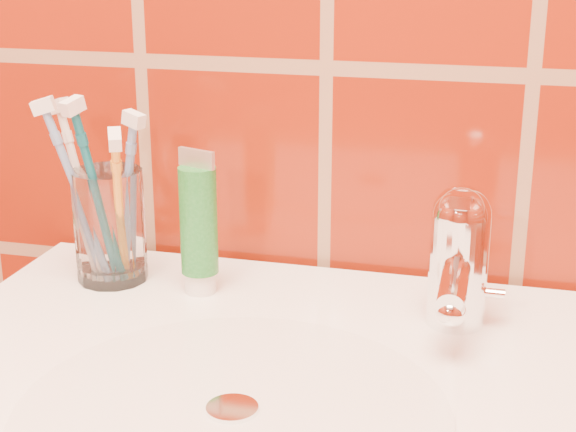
# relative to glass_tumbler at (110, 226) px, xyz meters

# --- Properties ---
(glass_tumbler) EXTENTS (0.09, 0.09, 0.11)m
(glass_tumbler) POSITION_rel_glass_tumbler_xyz_m (0.00, 0.00, 0.00)
(glass_tumbler) COLOR white
(glass_tumbler) RESTS_ON pedestal_sink
(toothpaste_tube) EXTENTS (0.04, 0.03, 0.13)m
(toothpaste_tube) POSITION_rel_glass_tumbler_xyz_m (0.09, -0.01, 0.01)
(toothpaste_tube) COLOR white
(toothpaste_tube) RESTS_ON pedestal_sink
(faucet) EXTENTS (0.05, 0.11, 0.12)m
(faucet) POSITION_rel_glass_tumbler_xyz_m (0.32, -0.02, 0.01)
(faucet) COLOR white
(faucet) RESTS_ON pedestal_sink
(toothbrush_0) EXTENTS (0.08, 0.07, 0.17)m
(toothbrush_0) POSITION_rel_glass_tumbler_xyz_m (0.02, 0.00, 0.03)
(toothbrush_0) COLOR #6F8DC6
(toothbrush_0) RESTS_ON glass_tumbler
(toothbrush_1) EXTENTS (0.10, 0.09, 0.18)m
(toothbrush_1) POSITION_rel_glass_tumbler_xyz_m (-0.02, -0.01, 0.03)
(toothbrush_1) COLOR #6C8CC1
(toothbrush_1) RESTS_ON glass_tumbler
(toothbrush_2) EXTENTS (0.07, 0.11, 0.20)m
(toothbrush_2) POSITION_rel_glass_tumbler_xyz_m (0.00, -0.02, 0.04)
(toothbrush_2) COLOR #0C5769
(toothbrush_2) RESTS_ON glass_tumbler
(toothbrush_3) EXTENTS (0.10, 0.14, 0.18)m
(toothbrush_3) POSITION_rel_glass_tumbler_xyz_m (0.02, -0.02, 0.02)
(toothbrush_3) COLOR orange
(toothbrush_3) RESTS_ON glass_tumbler
(toothbrush_4) EXTENTS (0.12, 0.10, 0.18)m
(toothbrush_4) POSITION_rel_glass_tumbler_xyz_m (-0.03, 0.00, 0.03)
(toothbrush_4) COLOR silver
(toothbrush_4) RESTS_ON glass_tumbler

